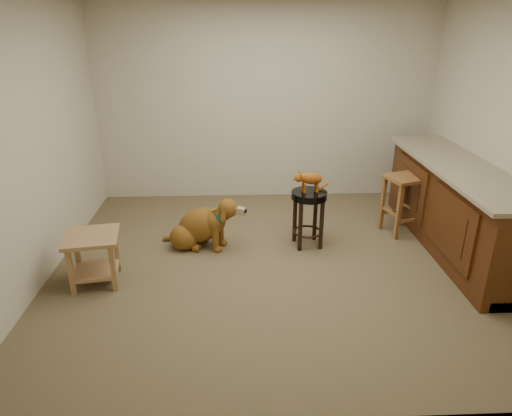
{
  "coord_description": "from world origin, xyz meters",
  "views": [
    {
      "loc": [
        -0.4,
        -4.12,
        2.32
      ],
      "look_at": [
        -0.2,
        0.41,
        0.45
      ],
      "focal_mm": 32.0,
      "sensor_mm": 36.0,
      "label": 1
    }
  ],
  "objects_px": {
    "golden_retriever": "(201,226)",
    "side_table": "(93,252)",
    "wood_stool": "(401,204)",
    "padded_stool": "(309,208)",
    "tabby_kitten": "(309,179)"
  },
  "relations": [
    {
      "from": "wood_stool",
      "to": "side_table",
      "type": "relative_size",
      "value": 1.26
    },
    {
      "from": "padded_stool",
      "to": "wood_stool",
      "type": "xyz_separation_m",
      "value": [
        1.13,
        0.29,
        -0.09
      ]
    },
    {
      "from": "padded_stool",
      "to": "side_table",
      "type": "distance_m",
      "value": 2.23
    },
    {
      "from": "golden_retriever",
      "to": "side_table",
      "type": "bearing_deg",
      "value": -125.18
    },
    {
      "from": "golden_retriever",
      "to": "padded_stool",
      "type": "bearing_deg",
      "value": 16.65
    },
    {
      "from": "padded_stool",
      "to": "side_table",
      "type": "bearing_deg",
      "value": -161.83
    },
    {
      "from": "wood_stool",
      "to": "golden_retriever",
      "type": "bearing_deg",
      "value": -173.37
    },
    {
      "from": "golden_retriever",
      "to": "tabby_kitten",
      "type": "height_order",
      "value": "tabby_kitten"
    },
    {
      "from": "wood_stool",
      "to": "side_table",
      "type": "distance_m",
      "value": 3.39
    },
    {
      "from": "wood_stool",
      "to": "golden_retriever",
      "type": "height_order",
      "value": "wood_stool"
    },
    {
      "from": "padded_stool",
      "to": "side_table",
      "type": "height_order",
      "value": "padded_stool"
    },
    {
      "from": "padded_stool",
      "to": "golden_retriever",
      "type": "relative_size",
      "value": 0.66
    },
    {
      "from": "padded_stool",
      "to": "tabby_kitten",
      "type": "height_order",
      "value": "tabby_kitten"
    },
    {
      "from": "padded_stool",
      "to": "tabby_kitten",
      "type": "xyz_separation_m",
      "value": [
        -0.01,
        -0.0,
        0.32
      ]
    },
    {
      "from": "golden_retriever",
      "to": "tabby_kitten",
      "type": "bearing_deg",
      "value": 16.63
    }
  ]
}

